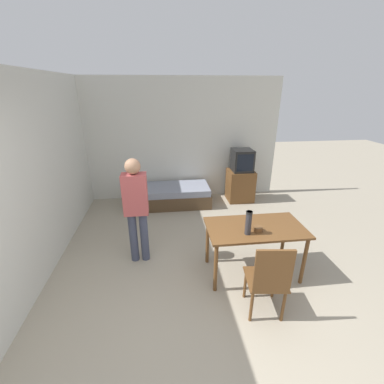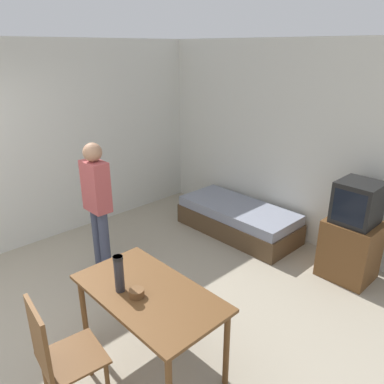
{
  "view_description": "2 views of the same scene",
  "coord_description": "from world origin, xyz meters",
  "px_view_note": "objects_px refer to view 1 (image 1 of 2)",
  "views": [
    {
      "loc": [
        -0.27,
        -1.84,
        2.48
      ],
      "look_at": [
        0.19,
        1.98,
        0.9
      ],
      "focal_mm": 24.0,
      "sensor_mm": 36.0,
      "label": 1
    },
    {
      "loc": [
        3.0,
        -0.46,
        2.59
      ],
      "look_at": [
        0.2,
        2.22,
        1.08
      ],
      "focal_mm": 35.0,
      "sensor_mm": 36.0,
      "label": 2
    }
  ],
  "objects_px": {
    "dining_table": "(255,233)",
    "mate_bowl": "(258,229)",
    "tv": "(241,178)",
    "thermos_flask": "(248,222)",
    "daybed": "(170,196)",
    "wooden_chair": "(269,278)",
    "person_standing": "(136,205)"
  },
  "relations": [
    {
      "from": "wooden_chair",
      "to": "thermos_flask",
      "type": "distance_m",
      "value": 0.71
    },
    {
      "from": "tv",
      "to": "person_standing",
      "type": "distance_m",
      "value": 2.99
    },
    {
      "from": "person_standing",
      "to": "wooden_chair",
      "type": "bearing_deg",
      "value": -39.79
    },
    {
      "from": "tv",
      "to": "dining_table",
      "type": "distance_m",
      "value": 2.58
    },
    {
      "from": "daybed",
      "to": "wooden_chair",
      "type": "bearing_deg",
      "value": -73.26
    },
    {
      "from": "dining_table",
      "to": "thermos_flask",
      "type": "height_order",
      "value": "thermos_flask"
    },
    {
      "from": "daybed",
      "to": "person_standing",
      "type": "bearing_deg",
      "value": -105.29
    },
    {
      "from": "mate_bowl",
      "to": "tv",
      "type": "bearing_deg",
      "value": 77.51
    },
    {
      "from": "wooden_chair",
      "to": "person_standing",
      "type": "relative_size",
      "value": 0.61
    },
    {
      "from": "daybed",
      "to": "person_standing",
      "type": "distance_m",
      "value": 2.15
    },
    {
      "from": "daybed",
      "to": "thermos_flask",
      "type": "distance_m",
      "value": 2.84
    },
    {
      "from": "daybed",
      "to": "mate_bowl",
      "type": "distance_m",
      "value": 2.82
    },
    {
      "from": "tv",
      "to": "wooden_chair",
      "type": "height_order",
      "value": "tv"
    },
    {
      "from": "daybed",
      "to": "wooden_chair",
      "type": "xyz_separation_m",
      "value": [
        0.96,
        -3.2,
        0.32
      ]
    },
    {
      "from": "daybed",
      "to": "dining_table",
      "type": "xyz_separation_m",
      "value": [
        1.07,
        -2.44,
        0.44
      ]
    },
    {
      "from": "thermos_flask",
      "to": "tv",
      "type": "bearing_deg",
      "value": 74.6
    },
    {
      "from": "tv",
      "to": "dining_table",
      "type": "height_order",
      "value": "tv"
    },
    {
      "from": "daybed",
      "to": "mate_bowl",
      "type": "bearing_deg",
      "value": -67.54
    },
    {
      "from": "daybed",
      "to": "wooden_chair",
      "type": "distance_m",
      "value": 3.36
    },
    {
      "from": "person_standing",
      "to": "thermos_flask",
      "type": "relative_size",
      "value": 5.03
    },
    {
      "from": "dining_table",
      "to": "mate_bowl",
      "type": "height_order",
      "value": "mate_bowl"
    },
    {
      "from": "tv",
      "to": "daybed",
      "type": "bearing_deg",
      "value": -177.62
    },
    {
      "from": "wooden_chair",
      "to": "person_standing",
      "type": "xyz_separation_m",
      "value": [
        -1.5,
        1.25,
        0.39
      ]
    },
    {
      "from": "person_standing",
      "to": "tv",
      "type": "bearing_deg",
      "value": 42.99
    },
    {
      "from": "daybed",
      "to": "tv",
      "type": "bearing_deg",
      "value": 2.38
    },
    {
      "from": "tv",
      "to": "thermos_flask",
      "type": "distance_m",
      "value": 2.79
    },
    {
      "from": "person_standing",
      "to": "mate_bowl",
      "type": "height_order",
      "value": "person_standing"
    },
    {
      "from": "tv",
      "to": "mate_bowl",
      "type": "distance_m",
      "value": 2.69
    },
    {
      "from": "thermos_flask",
      "to": "mate_bowl",
      "type": "height_order",
      "value": "thermos_flask"
    },
    {
      "from": "dining_table",
      "to": "person_standing",
      "type": "bearing_deg",
      "value": 162.99
    },
    {
      "from": "thermos_flask",
      "to": "daybed",
      "type": "bearing_deg",
      "value": 109.07
    },
    {
      "from": "tv",
      "to": "person_standing",
      "type": "relative_size",
      "value": 0.75
    }
  ]
}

